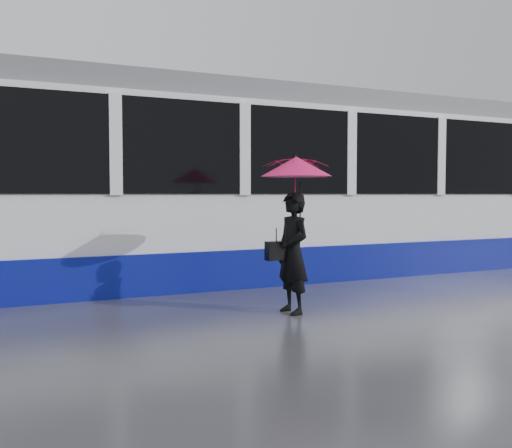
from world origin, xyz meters
TOP-DOWN VIEW (x-y plane):
  - ground at (0.00, 0.00)m, footprint 90.00×90.00m
  - rails at (0.00, 2.50)m, footprint 34.00×1.51m
  - tram at (1.02, 2.50)m, footprint 26.00×2.56m
  - woman at (0.31, -0.68)m, footprint 0.41×0.58m
  - umbrella at (0.36, -0.68)m, footprint 0.97×0.97m
  - handbag at (0.09, -0.66)m, footprint 0.28×0.14m

SIDE VIEW (x-z plane):
  - ground at x=0.00m, z-range 0.00..0.00m
  - rails at x=0.00m, z-range 0.00..0.02m
  - woman at x=0.31m, z-range 0.00..1.52m
  - handbag at x=0.09m, z-range 0.59..1.00m
  - tram at x=1.02m, z-range -0.04..3.31m
  - umbrella at x=0.36m, z-range 1.15..2.18m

